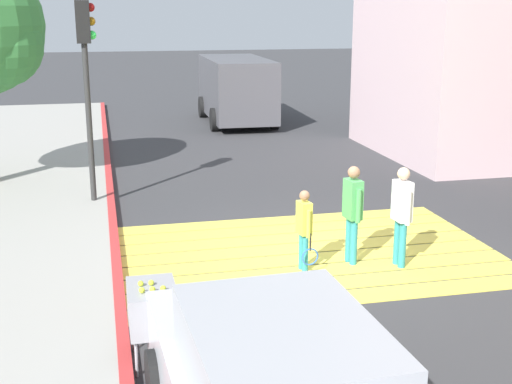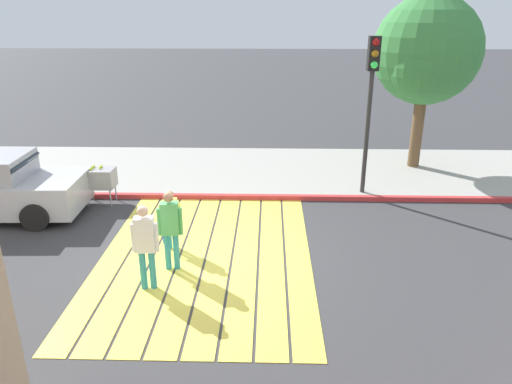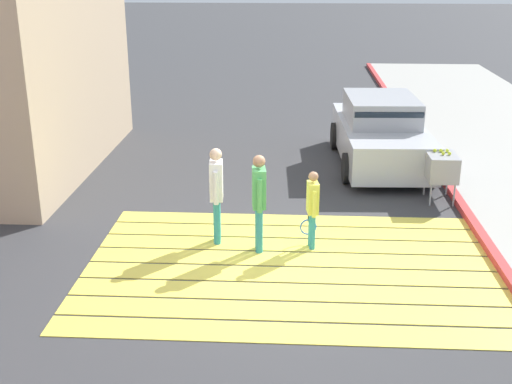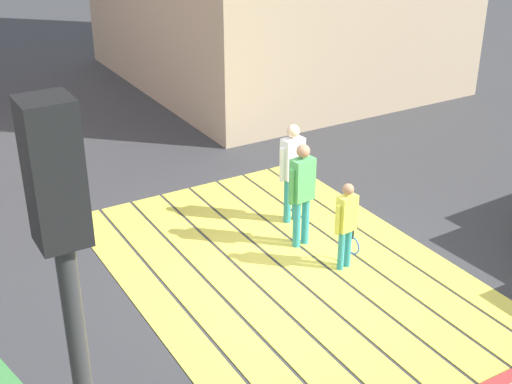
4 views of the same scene
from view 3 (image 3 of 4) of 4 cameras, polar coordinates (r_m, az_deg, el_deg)
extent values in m
plane|color=#38383A|center=(10.38, 3.06, -6.51)|extent=(120.00, 120.00, 0.00)
cube|color=#EAD64C|center=(12.13, 3.12, -2.45)|extent=(6.40, 0.50, 0.01)
cube|color=#EAD64C|center=(11.62, 3.11, -3.48)|extent=(6.40, 0.50, 0.01)
cube|color=#EAD64C|center=(11.12, 3.09, -4.60)|extent=(6.40, 0.50, 0.01)
cube|color=#EAD64C|center=(10.62, 3.07, -5.82)|extent=(6.40, 0.50, 0.01)
cube|color=#EAD64C|center=(10.13, 3.05, -7.17)|extent=(6.40, 0.50, 0.01)
cube|color=#EAD64C|center=(9.64, 3.03, -8.65)|extent=(6.40, 0.50, 0.01)
cube|color=#EAD64C|center=(9.16, 3.01, -10.29)|extent=(6.40, 0.50, 0.01)
cube|color=#EAD64C|center=(8.69, 2.98, -12.10)|extent=(6.40, 0.50, 0.01)
cube|color=#BC3333|center=(10.86, 20.60, -6.23)|extent=(0.16, 40.00, 0.13)
cube|color=silver|center=(15.46, 10.69, 4.44)|extent=(1.97, 4.37, 0.80)
cube|color=#A0A2A9|center=(15.44, 10.76, 7.02)|extent=(1.61, 2.12, 0.60)
cube|color=#1E2833|center=(14.57, 11.33, 5.98)|extent=(1.49, 0.39, 0.49)
cylinder|color=black|center=(14.14, 7.95, 2.05)|extent=(0.25, 0.67, 0.66)
cylinder|color=black|center=(14.46, 14.91, 1.97)|extent=(0.25, 0.67, 0.66)
cylinder|color=black|center=(16.68, 6.91, 4.85)|extent=(0.25, 0.67, 0.66)
cylinder|color=black|center=(16.96, 12.87, 4.74)|extent=(0.25, 0.67, 0.66)
cube|color=#99999E|center=(13.39, 15.72, 2.13)|extent=(0.56, 0.80, 0.50)
cylinder|color=#99999E|center=(13.19, 14.86, -0.23)|extent=(0.04, 0.04, 0.45)
cylinder|color=#99999E|center=(13.29, 16.75, -0.26)|extent=(0.04, 0.04, 0.45)
cylinder|color=#99999E|center=(13.79, 14.37, 0.68)|extent=(0.04, 0.04, 0.45)
cylinder|color=#99999E|center=(13.88, 16.18, 0.64)|extent=(0.04, 0.04, 0.45)
sphere|color=#CCE033|center=(13.48, 16.21, 3.46)|extent=(0.07, 0.07, 0.07)
sphere|color=#CCE033|center=(13.45, 15.71, 3.48)|extent=(0.07, 0.07, 0.07)
sphere|color=#CCE033|center=(13.42, 15.21, 3.49)|extent=(0.07, 0.07, 0.07)
sphere|color=#CCE033|center=(13.29, 16.39, 3.22)|extent=(0.07, 0.07, 0.07)
sphere|color=#CCE033|center=(13.26, 15.88, 3.23)|extent=(0.07, 0.07, 0.07)
cylinder|color=teal|center=(10.69, 0.28, -3.39)|extent=(0.12, 0.12, 0.78)
cylinder|color=teal|center=(10.84, 0.23, -3.03)|extent=(0.12, 0.12, 0.78)
cube|color=#4CA559|center=(10.51, 0.26, 0.36)|extent=(0.25, 0.36, 0.65)
sphere|color=#9E7051|center=(10.37, 0.26, 2.67)|extent=(0.20, 0.20, 0.20)
cylinder|color=#4CA559|center=(10.34, 0.32, -0.35)|extent=(0.08, 0.08, 0.55)
cylinder|color=#4CA559|center=(10.72, 0.20, 0.39)|extent=(0.08, 0.08, 0.55)
cylinder|color=teal|center=(11.02, -3.40, -2.66)|extent=(0.12, 0.12, 0.78)
cylinder|color=teal|center=(11.18, -3.36, -2.33)|extent=(0.12, 0.12, 0.78)
cube|color=white|center=(10.85, -3.46, 1.00)|extent=(0.24, 0.36, 0.65)
sphere|color=beige|center=(10.71, -3.50, 3.26)|extent=(0.20, 0.20, 0.20)
cylinder|color=white|center=(10.68, -3.49, 0.32)|extent=(0.08, 0.08, 0.55)
cylinder|color=white|center=(11.06, -3.41, 1.02)|extent=(0.08, 0.08, 0.55)
cylinder|color=teal|center=(10.87, 4.90, -3.47)|extent=(0.09, 0.09, 0.63)
cylinder|color=teal|center=(11.00, 4.79, -3.18)|extent=(0.09, 0.09, 0.63)
cube|color=#D8D84C|center=(10.72, 4.93, -0.50)|extent=(0.20, 0.29, 0.52)
sphere|color=#9E7051|center=(10.60, 4.99, 1.34)|extent=(0.16, 0.16, 0.16)
cylinder|color=#D8D84C|center=(10.59, 5.07, -1.07)|extent=(0.07, 0.07, 0.44)
cylinder|color=#D8D84C|center=(10.90, 4.79, -0.45)|extent=(0.07, 0.07, 0.44)
cylinder|color=black|center=(11.02, 4.57, -1.87)|extent=(0.03, 0.03, 0.28)
torus|color=blue|center=(11.11, 4.54, -3.04)|extent=(0.28, 0.06, 0.28)
camera|label=1|loc=(20.25, 13.54, 17.80)|focal=48.19mm
camera|label=2|loc=(11.86, -46.20, 14.96)|focal=33.23mm
camera|label=4|loc=(8.50, 63.37, 14.51)|focal=49.22mm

